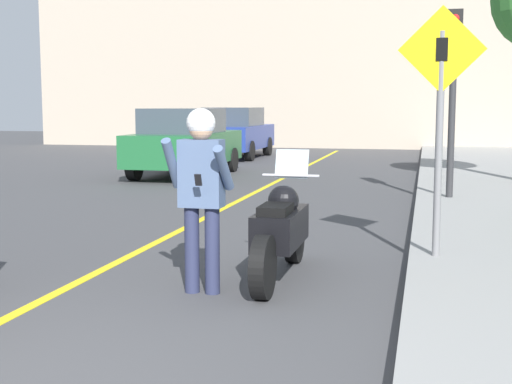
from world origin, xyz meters
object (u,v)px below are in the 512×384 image
Objects in this scene: traffic_light at (454,67)px; person_biker at (201,181)px; parked_car_green at (185,142)px; motorcycle at (281,231)px; parked_car_blue at (235,132)px; crossing_sign at (440,107)px.

person_biker is at bearing -110.16° from traffic_light.
traffic_light is 7.55m from parked_car_green.
parked_car_blue is (-4.84, 16.07, 0.36)m from motorcycle.
motorcycle is 0.82× the size of crossing_sign.
crossing_sign is (2.15, 1.52, 0.67)m from person_biker.
parked_car_green is (-5.97, 9.03, -0.88)m from crossing_sign.
traffic_light is at bearing -56.72° from parked_car_blue.
crossing_sign is 0.82× the size of traffic_light.
person_biker is 2.72m from crossing_sign.
parked_car_green and parked_car_blue have the same top height.
traffic_light is 0.77× the size of parked_car_green.
traffic_light is at bearing 69.84° from person_biker.
person_biker reaches higher than parked_car_green.
motorcycle is at bearing -65.74° from parked_car_green.
motorcycle is 10.79m from parked_car_green.
parked_car_blue is (-0.41, 6.24, 0.00)m from parked_car_green.
parked_car_blue is at bearing 112.68° from crossing_sign.
person_biker is at bearing -70.09° from parked_car_green.
crossing_sign is 5.17m from traffic_light.
traffic_light is (1.83, 5.91, 1.92)m from motorcycle.
person_biker is at bearing -129.77° from motorcycle.
traffic_light reaches higher than parked_car_blue.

